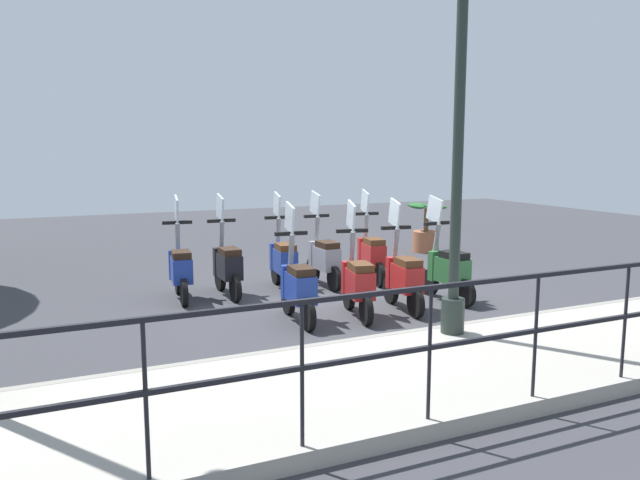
% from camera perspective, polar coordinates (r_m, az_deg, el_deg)
% --- Properties ---
extents(ground_plane, '(28.00, 28.00, 0.00)m').
position_cam_1_polar(ground_plane, '(9.38, 3.30, -5.42)').
color(ground_plane, '#38383D').
extents(promenade_walkway, '(2.20, 20.00, 0.15)m').
position_cam_1_polar(promenade_walkway, '(6.86, 15.99, -10.37)').
color(promenade_walkway, '#A39E93').
rests_on(promenade_walkway, ground_plane).
extents(fence_railing, '(0.04, 16.03, 1.07)m').
position_cam_1_polar(fence_railing, '(5.92, 22.95, -5.54)').
color(fence_railing, black).
rests_on(fence_railing, promenade_walkway).
extents(lamp_post_near, '(0.26, 0.90, 4.52)m').
position_cam_1_polar(lamp_post_near, '(7.07, 12.49, 7.55)').
color(lamp_post_near, '#232D28').
rests_on(lamp_post_near, promenade_walkway).
extents(potted_palm, '(1.06, 0.66, 1.05)m').
position_cam_1_polar(potted_palm, '(13.70, 9.66, 0.78)').
color(potted_palm, '#9E5B3D').
rests_on(potted_palm, ground_plane).
extents(scooter_near_0, '(1.23, 0.44, 1.54)m').
position_cam_1_polar(scooter_near_0, '(9.34, 11.55, -2.61)').
color(scooter_near_0, black).
rests_on(scooter_near_0, ground_plane).
extents(scooter_near_1, '(1.23, 0.45, 1.54)m').
position_cam_1_polar(scooter_near_1, '(8.70, 7.63, -3.32)').
color(scooter_near_1, black).
rests_on(scooter_near_1, ground_plane).
extents(scooter_near_2, '(1.22, 0.49, 1.54)m').
position_cam_1_polar(scooter_near_2, '(8.31, 3.44, -3.82)').
color(scooter_near_2, black).
rests_on(scooter_near_2, ground_plane).
extents(scooter_near_3, '(1.23, 0.44, 1.54)m').
position_cam_1_polar(scooter_near_3, '(8.05, -2.04, -4.22)').
color(scooter_near_3, black).
rests_on(scooter_near_3, ground_plane).
extents(scooter_far_0, '(1.23, 0.47, 1.54)m').
position_cam_1_polar(scooter_far_0, '(10.49, 4.68, -1.25)').
color(scooter_far_0, black).
rests_on(scooter_far_0, ground_plane).
extents(scooter_far_1, '(1.23, 0.44, 1.54)m').
position_cam_1_polar(scooter_far_1, '(10.12, 0.33, -1.59)').
color(scooter_far_1, black).
rests_on(scooter_far_1, ground_plane).
extents(scooter_far_2, '(1.23, 0.44, 1.54)m').
position_cam_1_polar(scooter_far_2, '(9.91, -3.40, -1.81)').
color(scooter_far_2, black).
rests_on(scooter_far_2, ground_plane).
extents(scooter_far_3, '(1.23, 0.44, 1.54)m').
position_cam_1_polar(scooter_far_3, '(9.57, -8.48, -2.27)').
color(scooter_far_3, black).
rests_on(scooter_far_3, ground_plane).
extents(scooter_far_4, '(1.23, 0.44, 1.54)m').
position_cam_1_polar(scooter_far_4, '(9.45, -12.63, -2.52)').
color(scooter_far_4, black).
rests_on(scooter_far_4, ground_plane).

